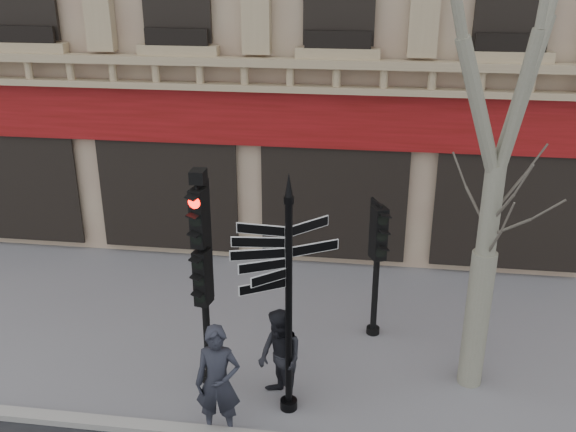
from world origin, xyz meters
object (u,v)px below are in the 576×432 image
(traffic_signal_main, at_px, (202,254))
(pedestrian_a, at_px, (218,383))
(traffic_signal_secondary, at_px, (378,247))
(pedestrian_b, at_px, (280,359))
(fingerpost, at_px, (289,258))

(traffic_signal_main, relative_size, pedestrian_a, 2.04)
(traffic_signal_secondary, height_order, pedestrian_b, traffic_signal_secondary)
(fingerpost, height_order, traffic_signal_secondary, fingerpost)
(traffic_signal_secondary, distance_m, pedestrian_b, 2.98)
(traffic_signal_main, bearing_deg, pedestrian_b, -6.52)
(traffic_signal_secondary, relative_size, pedestrian_b, 1.58)
(traffic_signal_secondary, xyz_separation_m, pedestrian_a, (-2.33, -3.25, -0.93))
(pedestrian_b, bearing_deg, traffic_signal_main, -143.64)
(fingerpost, relative_size, pedestrian_b, 2.40)
(fingerpost, relative_size, traffic_signal_main, 1.05)
(pedestrian_a, bearing_deg, pedestrian_b, 43.35)
(traffic_signal_main, distance_m, traffic_signal_secondary, 3.49)
(pedestrian_a, xyz_separation_m, pedestrian_b, (0.82, 0.90, -0.10))
(traffic_signal_main, height_order, pedestrian_b, traffic_signal_main)
(fingerpost, bearing_deg, traffic_signal_secondary, 41.17)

